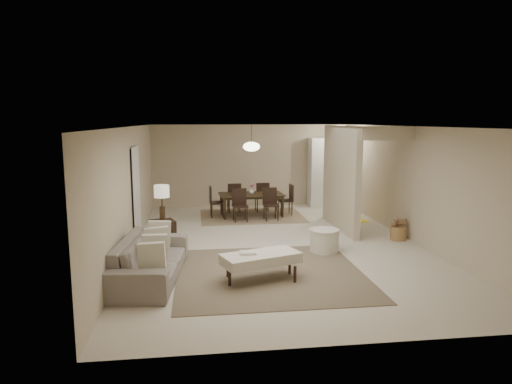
{
  "coord_description": "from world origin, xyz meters",
  "views": [
    {
      "loc": [
        -1.65,
        -9.36,
        2.63
      ],
      "look_at": [
        -0.36,
        0.56,
        1.05
      ],
      "focal_mm": 32.0,
      "sensor_mm": 36.0,
      "label": 1
    }
  ],
  "objects": [
    {
      "name": "partition",
      "position": [
        1.8,
        1.25,
        1.25
      ],
      "size": [
        0.15,
        2.5,
        2.5
      ],
      "primitive_type": "cube",
      "color": "#C3B293",
      "rests_on": "floor"
    },
    {
      "name": "living_rug",
      "position": [
        -0.44,
        -1.87,
        0.01
      ],
      "size": [
        3.2,
        3.2,
        0.01
      ],
      "primitive_type": "cube",
      "color": "brown",
      "rests_on": "floor"
    },
    {
      "name": "ceiling",
      "position": [
        0.0,
        0.0,
        2.5
      ],
      "size": [
        9.0,
        9.0,
        0.0
      ],
      "primitive_type": "plane",
      "rotation": [
        3.14,
        0.0,
        0.0
      ],
      "color": "white",
      "rests_on": "back_wall"
    },
    {
      "name": "floor",
      "position": [
        0.0,
        0.0,
        0.0
      ],
      "size": [
        9.0,
        9.0,
        0.0
      ],
      "primitive_type": "plane",
      "color": "beige",
      "rests_on": "ground"
    },
    {
      "name": "vase",
      "position": [
        -0.18,
        2.93,
        0.69
      ],
      "size": [
        0.18,
        0.18,
        0.15
      ],
      "primitive_type": "imported",
      "rotation": [
        0.0,
        0.0,
        -0.35
      ],
      "color": "white",
      "rests_on": "dining_table"
    },
    {
      "name": "flush_light",
      "position": [
        2.3,
        3.2,
        2.46
      ],
      "size": [
        0.44,
        0.44,
        0.05
      ],
      "primitive_type": "cylinder",
      "color": "white",
      "rests_on": "ceiling"
    },
    {
      "name": "dining_rug",
      "position": [
        -0.18,
        2.93,
        0.01
      ],
      "size": [
        2.8,
        2.1,
        0.01
      ],
      "primitive_type": "cube",
      "color": "#8C7A57",
      "rests_on": "floor"
    },
    {
      "name": "wicker_basket",
      "position": [
        2.75,
        0.0,
        0.15
      ],
      "size": [
        0.35,
        0.35,
        0.3
      ],
      "primitive_type": "cylinder",
      "rotation": [
        0.0,
        0.0,
        -0.02
      ],
      "color": "olive",
      "rests_on": "floor"
    },
    {
      "name": "side_table",
      "position": [
        -2.4,
        0.3,
        0.26
      ],
      "size": [
        0.6,
        0.6,
        0.52
      ],
      "primitive_type": "cube",
      "rotation": [
        0.0,
        0.0,
        0.32
      ],
      "color": "black",
      "rests_on": "floor"
    },
    {
      "name": "doorway",
      "position": [
        -2.97,
        0.6,
        1.02
      ],
      "size": [
        0.04,
        0.9,
        2.04
      ],
      "primitive_type": "cube",
      "color": "black",
      "rests_on": "floor"
    },
    {
      "name": "table_lamp",
      "position": [
        -2.4,
        0.3,
        1.08
      ],
      "size": [
        0.32,
        0.32,
        0.76
      ],
      "color": "#43311C",
      "rests_on": "side_table"
    },
    {
      "name": "pantry_cabinet",
      "position": [
        2.35,
        4.15,
        1.05
      ],
      "size": [
        1.2,
        0.55,
        2.1
      ],
      "primitive_type": "cube",
      "color": "white",
      "rests_on": "floor"
    },
    {
      "name": "yellow_mat",
      "position": [
        2.28,
        1.95,
        0.01
      ],
      "size": [
        1.09,
        0.82,
        0.01
      ],
      "primitive_type": "cube",
      "rotation": [
        0.0,
        0.0,
        0.25
      ],
      "color": "yellow",
      "rests_on": "floor"
    },
    {
      "name": "sofa",
      "position": [
        -2.45,
        -1.87,
        0.35
      ],
      "size": [
        2.48,
        1.18,
        0.7
      ],
      "primitive_type": "imported",
      "rotation": [
        0.0,
        0.0,
        1.46
      ],
      "color": "gray",
      "rests_on": "floor"
    },
    {
      "name": "round_pouf",
      "position": [
        0.86,
        -0.72,
        0.23
      ],
      "size": [
        0.6,
        0.6,
        0.46
      ],
      "primitive_type": "cylinder",
      "color": "white",
      "rests_on": "floor"
    },
    {
      "name": "dining_chairs",
      "position": [
        -0.18,
        2.93,
        0.43
      ],
      "size": [
        2.31,
        1.72,
        0.86
      ],
      "color": "black",
      "rests_on": "dining_rug"
    },
    {
      "name": "back_wall",
      "position": [
        0.0,
        4.5,
        1.25
      ],
      "size": [
        6.0,
        0.0,
        6.0
      ],
      "primitive_type": "plane",
      "rotation": [
        1.57,
        0.0,
        0.0
      ],
      "color": "#C3B293",
      "rests_on": "floor"
    },
    {
      "name": "dining_table",
      "position": [
        -0.18,
        2.93,
        0.31
      ],
      "size": [
        1.81,
        1.07,
        0.62
      ],
      "primitive_type": "imported",
      "rotation": [
        0.0,
        0.0,
        0.05
      ],
      "color": "black",
      "rests_on": "dining_rug"
    },
    {
      "name": "right_wall",
      "position": [
        3.0,
        0.0,
        1.25
      ],
      "size": [
        0.0,
        9.0,
        9.0
      ],
      "primitive_type": "plane",
      "rotation": [
        1.57,
        0.0,
        -1.57
      ],
      "color": "#C3B293",
      "rests_on": "floor"
    },
    {
      "name": "ottoman_bench",
      "position": [
        -0.64,
        -2.17,
        0.37
      ],
      "size": [
        1.4,
        0.98,
        0.46
      ],
      "rotation": [
        0.0,
        0.0,
        0.34
      ],
      "color": "white",
      "rests_on": "living_rug"
    },
    {
      "name": "pendant_light",
      "position": [
        -0.18,
        2.93,
        1.92
      ],
      "size": [
        0.46,
        0.46,
        0.71
      ],
      "color": "#43311C",
      "rests_on": "ceiling"
    },
    {
      "name": "left_wall",
      "position": [
        -3.0,
        0.0,
        1.25
      ],
      "size": [
        0.0,
        9.0,
        9.0
      ],
      "primitive_type": "plane",
      "rotation": [
        1.57,
        0.0,
        1.57
      ],
      "color": "#C3B293",
      "rests_on": "floor"
    }
  ]
}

